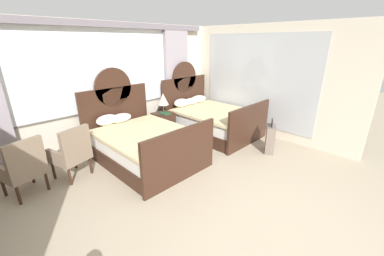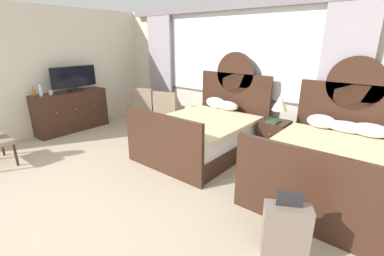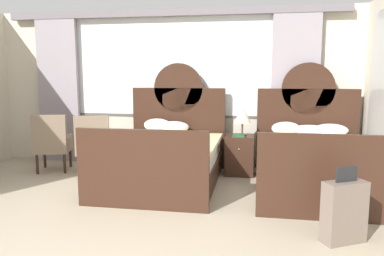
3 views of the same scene
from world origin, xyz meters
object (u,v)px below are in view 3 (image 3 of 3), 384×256
(armchair_by_window_left, at_px, (93,143))
(suitcase_on_floor, at_px, (344,212))
(table_lamp_on_nightstand, at_px, (243,114))
(armchair_by_window_centre, at_px, (52,142))
(nightstand_between_beds, at_px, (239,155))
(book_on_nightstand, at_px, (239,135))
(bed_near_window, at_px, (164,158))
(bed_near_mirror, at_px, (315,163))

(armchair_by_window_left, bearing_deg, suitcase_on_floor, -29.88)
(table_lamp_on_nightstand, height_order, armchair_by_window_centre, table_lamp_on_nightstand)
(table_lamp_on_nightstand, bearing_deg, nightstand_between_beds, -155.02)
(book_on_nightstand, bearing_deg, table_lamp_on_nightstand, 66.61)
(bed_near_window, height_order, table_lamp_on_nightstand, bed_near_window)
(nightstand_between_beds, bearing_deg, armchair_by_window_centre, -173.08)
(armchair_by_window_left, relative_size, suitcase_on_floor, 1.29)
(nightstand_between_beds, xyz_separation_m, armchair_by_window_centre, (-3.03, -0.37, 0.18))
(table_lamp_on_nightstand, distance_m, book_on_nightstand, 0.34)
(bed_near_window, relative_size, suitcase_on_floor, 2.94)
(nightstand_between_beds, relative_size, table_lamp_on_nightstand, 1.31)
(bed_near_window, bearing_deg, table_lamp_on_nightstand, 32.27)
(armchair_by_window_left, bearing_deg, bed_near_mirror, -5.05)
(armchair_by_window_centre, bearing_deg, table_lamp_on_nightstand, 7.15)
(suitcase_on_floor, bearing_deg, armchair_by_window_centre, 154.63)
(bed_near_mirror, bearing_deg, armchair_by_window_left, 174.95)
(bed_near_window, height_order, armchair_by_window_left, bed_near_window)
(suitcase_on_floor, bearing_deg, bed_near_mirror, 90.97)
(bed_near_mirror, xyz_separation_m, book_on_nightstand, (-1.07, 0.58, 0.27))
(book_on_nightstand, distance_m, armchair_by_window_left, 2.32)
(table_lamp_on_nightstand, distance_m, suitcase_on_floor, 2.65)
(bed_near_window, relative_size, nightstand_between_beds, 3.47)
(nightstand_between_beds, relative_size, book_on_nightstand, 2.42)
(table_lamp_on_nightstand, relative_size, armchair_by_window_centre, 0.50)
(nightstand_between_beds, bearing_deg, table_lamp_on_nightstand, 24.98)
(bed_near_window, height_order, book_on_nightstand, bed_near_window)
(armchair_by_window_centre, bearing_deg, suitcase_on_floor, -25.37)
(bed_near_window, xyz_separation_m, book_on_nightstand, (1.06, 0.59, 0.28))
(bed_near_mirror, xyz_separation_m, nightstand_between_beds, (-1.06, 0.67, -0.06))
(bed_near_mirror, distance_m, nightstand_between_beds, 1.26)
(armchair_by_window_centre, bearing_deg, armchair_by_window_left, 0.04)
(book_on_nightstand, xyz_separation_m, suitcase_on_floor, (1.10, -2.23, -0.34))
(table_lamp_on_nightstand, height_order, book_on_nightstand, table_lamp_on_nightstand)
(bed_near_window, relative_size, armchair_by_window_left, 2.29)
(table_lamp_on_nightstand, bearing_deg, suitcase_on_floor, -65.73)
(book_on_nightstand, bearing_deg, armchair_by_window_centre, -174.74)
(armchair_by_window_left, distance_m, armchair_by_window_centre, 0.72)
(nightstand_between_beds, height_order, table_lamp_on_nightstand, table_lamp_on_nightstand)
(bed_near_window, distance_m, suitcase_on_floor, 2.71)
(suitcase_on_floor, bearing_deg, bed_near_window, 142.73)
(nightstand_between_beds, distance_m, table_lamp_on_nightstand, 0.65)
(bed_near_mirror, bearing_deg, nightstand_between_beds, 147.97)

